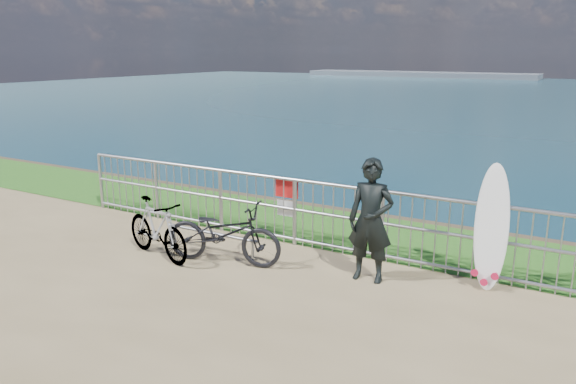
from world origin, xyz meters
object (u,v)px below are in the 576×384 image
Objects in this scene: bicycle_near at (224,233)px; bicycle_far at (157,229)px; surfer at (371,221)px; surfboard at (491,232)px.

bicycle_near is 1.08m from bicycle_far.
surfboard is at bearing 16.80° from surfer.
bicycle_far is (-1.03, -0.32, -0.01)m from bicycle_near.
surfer is 3.29m from bicycle_far.
surfer is 2.22m from bicycle_near.
surfboard is 4.85m from bicycle_far.
surfer is 0.95× the size of bicycle_near.
surfer reaches higher than bicycle_far.
bicycle_near is (-2.13, -0.51, -0.39)m from surfer.
bicycle_near reaches higher than bicycle_far.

